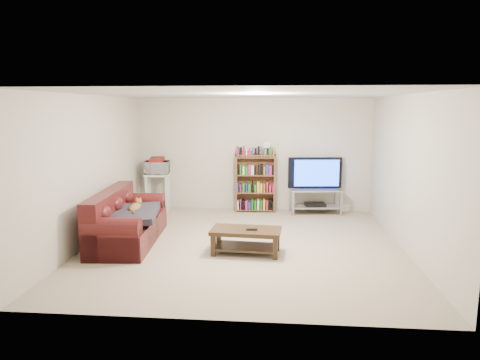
# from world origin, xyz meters

# --- Properties ---
(floor) EXTENTS (5.00, 5.00, 0.00)m
(floor) POSITION_xyz_m (0.00, 0.00, 0.00)
(floor) COLOR tan
(floor) RESTS_ON ground
(ceiling) EXTENTS (5.00, 5.00, 0.00)m
(ceiling) POSITION_xyz_m (0.00, 0.00, 2.40)
(ceiling) COLOR white
(ceiling) RESTS_ON ground
(wall_back) EXTENTS (5.00, 0.00, 5.00)m
(wall_back) POSITION_xyz_m (0.00, 2.50, 1.20)
(wall_back) COLOR beige
(wall_back) RESTS_ON ground
(wall_front) EXTENTS (5.00, 0.00, 5.00)m
(wall_front) POSITION_xyz_m (0.00, -2.50, 1.20)
(wall_front) COLOR beige
(wall_front) RESTS_ON ground
(wall_left) EXTENTS (0.00, 5.00, 5.00)m
(wall_left) POSITION_xyz_m (-2.50, 0.00, 1.20)
(wall_left) COLOR beige
(wall_left) RESTS_ON ground
(wall_right) EXTENTS (0.00, 5.00, 5.00)m
(wall_right) POSITION_xyz_m (2.50, 0.00, 1.20)
(wall_right) COLOR beige
(wall_right) RESTS_ON ground
(sofa) EXTENTS (1.00, 2.06, 0.86)m
(sofa) POSITION_xyz_m (-1.98, -0.01, 0.31)
(sofa) COLOR #441112
(sofa) RESTS_ON floor
(blanket) EXTENTS (0.92, 1.11, 0.18)m
(blanket) POSITION_xyz_m (-1.79, -0.13, 0.51)
(blanket) COLOR #2B2731
(blanket) RESTS_ON sofa
(cat) EXTENTS (0.26, 0.56, 0.16)m
(cat) POSITION_xyz_m (-1.80, 0.05, 0.57)
(cat) COLOR brown
(cat) RESTS_ON sofa
(coffee_table) EXTENTS (1.08, 0.60, 0.38)m
(coffee_table) POSITION_xyz_m (0.06, -0.39, 0.26)
(coffee_table) COLOR #301F10
(coffee_table) RESTS_ON floor
(remote) EXTENTS (0.17, 0.06, 0.02)m
(remote) POSITION_xyz_m (0.15, -0.44, 0.39)
(remote) COLOR black
(remote) RESTS_ON coffee_table
(tv_stand) EXTENTS (1.09, 0.58, 0.52)m
(tv_stand) POSITION_xyz_m (1.33, 2.23, 0.35)
(tv_stand) COLOR #999EA3
(tv_stand) RESTS_ON floor
(television) EXTENTS (1.14, 0.27, 0.65)m
(television) POSITION_xyz_m (1.33, 2.23, 0.85)
(television) COLOR black
(television) RESTS_ON tv_stand
(dvd_player) EXTENTS (0.45, 0.34, 0.06)m
(dvd_player) POSITION_xyz_m (1.33, 2.23, 0.19)
(dvd_player) COLOR black
(dvd_player) RESTS_ON tv_stand
(bookshelf) EXTENTS (0.86, 0.30, 1.23)m
(bookshelf) POSITION_xyz_m (0.07, 2.30, 0.63)
(bookshelf) COLOR brown
(bookshelf) RESTS_ON floor
(shelf_clutter) EXTENTS (0.63, 0.21, 0.28)m
(shelf_clutter) POSITION_xyz_m (0.16, 2.32, 1.33)
(shelf_clutter) COLOR silver
(shelf_clutter) RESTS_ON bookshelf
(microwave_stand) EXTENTS (0.53, 0.40, 0.81)m
(microwave_stand) POSITION_xyz_m (-2.01, 2.16, 0.52)
(microwave_stand) COLOR silver
(microwave_stand) RESTS_ON floor
(microwave) EXTENTS (0.52, 0.37, 0.27)m
(microwave) POSITION_xyz_m (-2.01, 2.16, 0.94)
(microwave) COLOR silver
(microwave) RESTS_ON microwave_stand
(game_boxes) EXTENTS (0.31, 0.28, 0.05)m
(game_boxes) POSITION_xyz_m (-2.01, 2.16, 1.10)
(game_boxes) COLOR maroon
(game_boxes) RESTS_ON microwave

